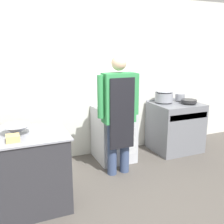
% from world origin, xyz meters
% --- Properties ---
extents(ground_plane, '(14.00, 14.00, 0.00)m').
position_xyz_m(ground_plane, '(0.00, 0.00, 0.00)').
color(ground_plane, '#4C4742').
extents(wall_back, '(8.00, 0.05, 2.70)m').
position_xyz_m(wall_back, '(0.00, 1.94, 1.35)').
color(wall_back, silver).
rests_on(wall_back, ground_plane).
extents(prep_counter, '(1.39, 0.71, 0.91)m').
position_xyz_m(prep_counter, '(-1.31, 0.67, 0.46)').
color(prep_counter, '#2D2D33').
rests_on(prep_counter, ground_plane).
extents(stove, '(0.84, 0.73, 0.90)m').
position_xyz_m(stove, '(1.59, 1.50, 0.44)').
color(stove, slate).
rests_on(stove, ground_plane).
extents(fridge_unit, '(0.60, 0.65, 0.90)m').
position_xyz_m(fridge_unit, '(0.39, 1.56, 0.45)').
color(fridge_unit, silver).
rests_on(fridge_unit, ground_plane).
extents(person_cook, '(0.64, 0.24, 1.76)m').
position_xyz_m(person_cook, '(0.24, 1.05, 1.00)').
color(person_cook, '#38476B').
rests_on(person_cook, ground_plane).
extents(mixing_bowl, '(0.32, 0.32, 0.10)m').
position_xyz_m(mixing_bowl, '(-1.17, 0.73, 0.96)').
color(mixing_bowl, gray).
rests_on(mixing_bowl, prep_counter).
extents(plastic_tub, '(0.14, 0.14, 0.07)m').
position_xyz_m(plastic_tub, '(-1.22, 0.50, 0.95)').
color(plastic_tub, '#D8B266').
rests_on(plastic_tub, prep_counter).
extents(stock_pot, '(0.32, 0.32, 0.22)m').
position_xyz_m(stock_pot, '(1.40, 1.63, 1.01)').
color(stock_pot, gray).
rests_on(stock_pot, stove).
extents(saute_pan, '(0.27, 0.27, 0.06)m').
position_xyz_m(saute_pan, '(1.76, 1.37, 0.93)').
color(saute_pan, '#262628').
rests_on(saute_pan, stove).
extents(sauce_pot, '(0.18, 0.18, 0.12)m').
position_xyz_m(sauce_pot, '(1.76, 1.63, 0.96)').
color(sauce_pot, gray).
rests_on(sauce_pot, stove).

